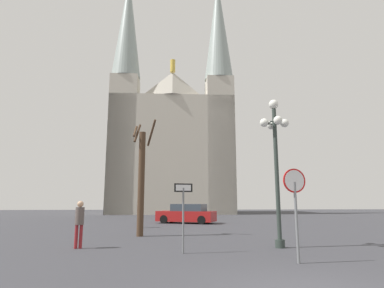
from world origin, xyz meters
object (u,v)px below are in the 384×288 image
at_px(bare_tree, 141,179).
at_px(parked_car_near_red, 187,214).
at_px(cathedral, 172,142).
at_px(stop_sign, 295,197).
at_px(pedestrian_standing, 80,219).
at_px(street_lamp, 276,150).
at_px(one_way_arrow_sign, 183,208).
at_px(pedestrian_walking, 139,212).

height_order(bare_tree, parked_car_near_red, bare_tree).
relative_size(cathedral, stop_sign, 13.44).
xyz_separation_m(stop_sign, parked_car_near_red, (-2.17, 16.70, -1.13)).
bearing_deg(bare_tree, stop_sign, -55.74).
bearing_deg(pedestrian_standing, parked_car_near_red, 70.28).
relative_size(parked_car_near_red, pedestrian_standing, 2.82).
xyz_separation_m(cathedral, stop_sign, (3.17, -37.65, -8.57)).
height_order(cathedral, stop_sign, cathedral).
relative_size(cathedral, street_lamp, 6.21).
bearing_deg(cathedral, pedestrian_standing, -96.29).
height_order(one_way_arrow_sign, parked_car_near_red, one_way_arrow_sign).
distance_m(street_lamp, pedestrian_walking, 11.65).
bearing_deg(pedestrian_walking, pedestrian_standing, -98.72).
bearing_deg(street_lamp, pedestrian_walking, 122.31).
height_order(cathedral, parked_car_near_red, cathedral).
distance_m(cathedral, pedestrian_walking, 26.87).
distance_m(stop_sign, street_lamp, 3.58).
bearing_deg(cathedral, parked_car_near_red, -87.28).
height_order(bare_tree, pedestrian_walking, bare_tree).
bearing_deg(pedestrian_standing, cathedral, 83.71).
height_order(one_way_arrow_sign, pedestrian_standing, one_way_arrow_sign).
relative_size(one_way_arrow_sign, street_lamp, 0.40).
relative_size(street_lamp, bare_tree, 0.97).
bearing_deg(bare_tree, one_way_arrow_sign, -70.83).
height_order(street_lamp, pedestrian_walking, street_lamp).
xyz_separation_m(cathedral, one_way_arrow_sign, (0.02, -35.70, -8.91)).
bearing_deg(pedestrian_walking, stop_sign, -66.27).
bearing_deg(parked_car_near_red, stop_sign, -82.60).
bearing_deg(pedestrian_walking, bare_tree, -84.54).
bearing_deg(bare_tree, pedestrian_standing, -115.42).
xyz_separation_m(street_lamp, parked_car_near_red, (-2.69, 13.69, -2.99)).
relative_size(one_way_arrow_sign, parked_car_near_red, 0.48).
bearing_deg(one_way_arrow_sign, parked_car_near_red, 86.22).
height_order(stop_sign, pedestrian_walking, stop_sign).
relative_size(stop_sign, street_lamp, 0.46).
height_order(bare_tree, pedestrian_standing, bare_tree).
distance_m(pedestrian_walking, pedestrian_standing, 9.32).
bearing_deg(bare_tree, parked_car_near_red, 72.88).
xyz_separation_m(stop_sign, pedestrian_walking, (-5.53, 12.59, -0.83)).
distance_m(stop_sign, one_way_arrow_sign, 3.72).
distance_m(cathedral, one_way_arrow_sign, 36.79).
xyz_separation_m(cathedral, pedestrian_walking, (-2.37, -25.06, -9.40)).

